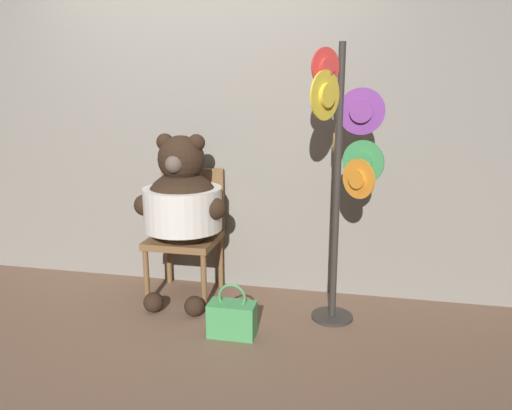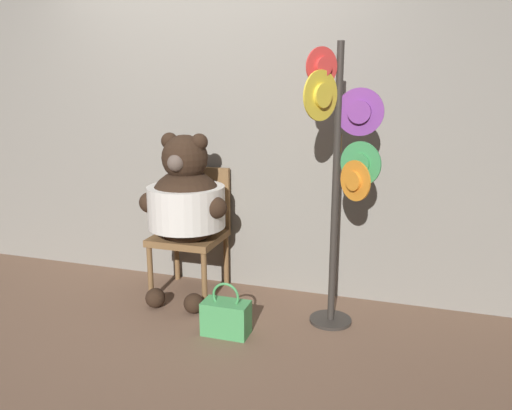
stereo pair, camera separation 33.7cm
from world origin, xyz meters
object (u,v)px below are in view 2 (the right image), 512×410
at_px(teddy_bear, 186,202).
at_px(hat_display_rack, 340,163).
at_px(chair, 193,226).
at_px(handbag_on_ground, 226,317).

xyz_separation_m(teddy_bear, hat_display_rack, (1.10, -0.10, 0.35)).
height_order(chair, handbag_on_ground, chair).
xyz_separation_m(hat_display_rack, handbag_on_ground, (-0.63, -0.35, -0.96)).
height_order(hat_display_rack, handbag_on_ground, hat_display_rack).
bearing_deg(handbag_on_ground, chair, 129.11).
relative_size(chair, handbag_on_ground, 2.69).
distance_m(teddy_bear, handbag_on_ground, 0.90).
bearing_deg(handbag_on_ground, hat_display_rack, 28.87).
distance_m(teddy_bear, hat_display_rack, 1.16).
distance_m(hat_display_rack, handbag_on_ground, 1.20).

